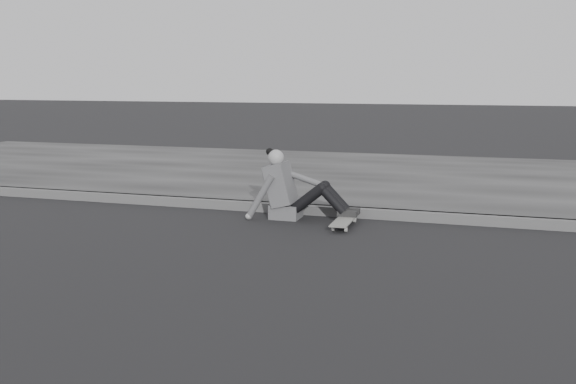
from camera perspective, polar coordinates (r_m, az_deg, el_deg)
name	(u,v)px	position (r m, az deg, el deg)	size (l,w,h in m)	color
ground	(487,293)	(5.54, 17.31, -8.58)	(80.00, 80.00, 0.00)	black
curb	(487,220)	(8.02, 17.27, -2.42)	(24.00, 0.16, 0.12)	#4C4C4C
sidewalk	(487,182)	(10.99, 17.24, 0.86)	(24.00, 6.00, 0.12)	#323232
skateboard	(344,221)	(7.62, 5.03, -2.55)	(0.20, 0.78, 0.09)	#A4A49E
seated_woman	(291,190)	(7.97, 0.26, 0.17)	(1.38, 0.46, 0.88)	#4F4F51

